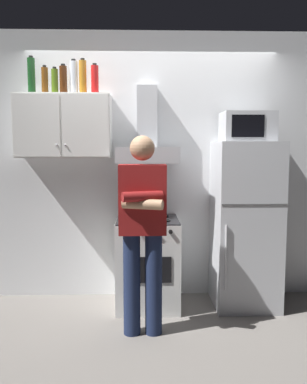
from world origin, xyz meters
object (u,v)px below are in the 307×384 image
object	(u,v)px
bottle_vodka_clear	(74,78)
refrigerator	(245,225)
microwave	(247,127)
bottle_soda_red	(95,80)
stove_oven	(148,262)
bottle_wine_green	(31,76)
upper_cabinet	(64,126)
bottle_liquor_amber	(83,77)
person_standing	(143,227)
range_hood	(147,142)
bottle_rum_dark	(63,80)
bottle_beer_brown	(45,81)
bottle_olive_oil	(55,81)

from	to	relation	value
bottle_vodka_clear	refrigerator	bearing A→B (deg)	-3.71
microwave	bottle_soda_red	world-z (taller)	bottle_soda_red
stove_oven	bottle_wine_green	bearing A→B (deg)	174.13
upper_cabinet	refrigerator	distance (m)	2.00
refrigerator	bottle_soda_red	world-z (taller)	bottle_soda_red
bottle_liquor_amber	bottle_soda_red	bearing A→B (deg)	-1.81
microwave	bottle_soda_red	bearing A→B (deg)	176.75
stove_oven	person_standing	distance (m)	0.77
bottle_vodka_clear	range_hood	bearing A→B (deg)	1.57
bottle_liquor_amber	person_standing	bearing A→B (deg)	-51.77
person_standing	bottle_rum_dark	xyz separation A→B (m)	(-0.74, 0.70, 1.28)
microwave	bottle_beer_brown	size ratio (longest dim) A/B	1.80
upper_cabinet	person_standing	xyz separation A→B (m)	(0.75, -0.73, -0.85)
stove_oven	bottle_olive_oil	bearing A→B (deg)	173.00
upper_cabinet	bottle_liquor_amber	world-z (taller)	bottle_liquor_amber
range_hood	person_standing	size ratio (longest dim) A/B	0.46
refrigerator	bottle_rum_dark	world-z (taller)	bottle_rum_dark
microwave	stove_oven	bearing A→B (deg)	-178.85
stove_oven	bottle_olive_oil	size ratio (longest dim) A/B	3.46
microwave	bottle_vodka_clear	distance (m)	1.71
bottle_vodka_clear	upper_cabinet	bearing A→B (deg)	170.32
stove_oven	bottle_vodka_clear	xyz separation A→B (m)	(-0.70, 0.11, 1.77)
microwave	range_hood	bearing A→B (deg)	173.54
bottle_wine_green	upper_cabinet	bearing A→B (deg)	2.50
bottle_olive_oil	bottle_beer_brown	world-z (taller)	bottle_beer_brown
stove_oven	range_hood	xyz separation A→B (m)	(0.00, 0.13, 1.16)
refrigerator	person_standing	xyz separation A→B (m)	(-1.00, -0.61, 0.10)
range_hood	bottle_olive_oil	xyz separation A→B (m)	(-0.88, -0.02, 0.57)
range_hood	bottle_rum_dark	world-z (taller)	bottle_rum_dark
upper_cabinet	refrigerator	world-z (taller)	upper_cabinet
bottle_liquor_amber	bottle_rum_dark	xyz separation A→B (m)	(-0.18, -0.01, -0.03)
upper_cabinet	refrigerator	xyz separation A→B (m)	(1.75, -0.12, -0.95)
bottle_olive_oil	bottle_soda_red	distance (m)	0.38
bottle_soda_red	bottle_rum_dark	distance (m)	0.30
bottle_olive_oil	bottle_vodka_clear	world-z (taller)	bottle_vodka_clear
person_standing	bottle_beer_brown	xyz separation A→B (m)	(-0.92, 0.71, 1.28)
microwave	bottle_soda_red	distance (m)	1.52
bottle_soda_red	range_hood	bearing A→B (deg)	2.93
bottle_vodka_clear	bottle_wine_green	distance (m)	0.40
bottle_liquor_amber	bottle_olive_oil	bearing A→B (deg)	179.42
upper_cabinet	stove_oven	size ratio (longest dim) A/B	1.03
person_standing	bottle_olive_oil	bearing A→B (deg)	139.18
upper_cabinet	bottle_olive_oil	distance (m)	0.43
upper_cabinet	range_hood	bearing A→B (deg)	0.09
microwave	bottle_wine_green	bearing A→B (deg)	177.38
person_standing	bottle_rum_dark	distance (m)	1.64
refrigerator	bottle_vodka_clear	world-z (taller)	bottle_vodka_clear
person_standing	bottle_wine_green	world-z (taller)	bottle_wine_green
range_hood	microwave	bearing A→B (deg)	-6.46
microwave	person_standing	xyz separation A→B (m)	(-1.00, -0.62, -0.84)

